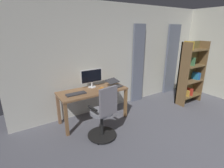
{
  "coord_description": "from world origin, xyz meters",
  "views": [
    {
      "loc": [
        2.59,
        0.49,
        2.01
      ],
      "look_at": [
        0.97,
        -2.05,
        1.02
      ],
      "focal_mm": 27.09,
      "sensor_mm": 36.0,
      "label": 1
    }
  ],
  "objects_px": {
    "desk": "(93,94)",
    "laptop": "(114,84)",
    "bookshelf": "(190,73)",
    "mug_tea": "(102,90)",
    "computer_keyboard": "(76,94)",
    "computer_monitor": "(91,77)",
    "office_chair": "(104,115)"
  },
  "relations": [
    {
      "from": "computer_monitor",
      "to": "mug_tea",
      "type": "xyz_separation_m",
      "value": [
        -0.04,
        0.4,
        -0.19
      ]
    },
    {
      "from": "office_chair",
      "to": "bookshelf",
      "type": "height_order",
      "value": "bookshelf"
    },
    {
      "from": "computer_keyboard",
      "to": "computer_monitor",
      "type": "bearing_deg",
      "value": -153.21
    },
    {
      "from": "laptop",
      "to": "bookshelf",
      "type": "xyz_separation_m",
      "value": [
        -2.19,
        0.45,
        0.06
      ]
    },
    {
      "from": "laptop",
      "to": "computer_keyboard",
      "type": "bearing_deg",
      "value": -12.4
    },
    {
      "from": "desk",
      "to": "bookshelf",
      "type": "relative_size",
      "value": 0.87
    },
    {
      "from": "computer_keyboard",
      "to": "laptop",
      "type": "relative_size",
      "value": 1.11
    },
    {
      "from": "computer_monitor",
      "to": "computer_keyboard",
      "type": "relative_size",
      "value": 1.28
    },
    {
      "from": "desk",
      "to": "laptop",
      "type": "bearing_deg",
      "value": 173.62
    },
    {
      "from": "desk",
      "to": "bookshelf",
      "type": "xyz_separation_m",
      "value": [
        -2.71,
        0.5,
        0.22
      ]
    },
    {
      "from": "computer_keyboard",
      "to": "laptop",
      "type": "bearing_deg",
      "value": 179.69
    },
    {
      "from": "office_chair",
      "to": "laptop",
      "type": "relative_size",
      "value": 2.91
    },
    {
      "from": "office_chair",
      "to": "computer_monitor",
      "type": "relative_size",
      "value": 2.06
    },
    {
      "from": "computer_keyboard",
      "to": "bookshelf",
      "type": "xyz_separation_m",
      "value": [
        -3.12,
        0.45,
        0.1
      ]
    },
    {
      "from": "desk",
      "to": "laptop",
      "type": "xyz_separation_m",
      "value": [
        -0.53,
        0.06,
        0.15
      ]
    },
    {
      "from": "computer_keyboard",
      "to": "mug_tea",
      "type": "bearing_deg",
      "value": 162.28
    },
    {
      "from": "desk",
      "to": "office_chair",
      "type": "distance_m",
      "value": 0.75
    },
    {
      "from": "computer_keyboard",
      "to": "desk",
      "type": "bearing_deg",
      "value": -172.37
    },
    {
      "from": "mug_tea",
      "to": "laptop",
      "type": "bearing_deg",
      "value": -159.41
    },
    {
      "from": "mug_tea",
      "to": "bookshelf",
      "type": "distance_m",
      "value": 2.62
    },
    {
      "from": "office_chair",
      "to": "computer_keyboard",
      "type": "relative_size",
      "value": 2.64
    },
    {
      "from": "computer_monitor",
      "to": "bookshelf",
      "type": "relative_size",
      "value": 0.3
    },
    {
      "from": "office_chair",
      "to": "computer_monitor",
      "type": "height_order",
      "value": "computer_monitor"
    },
    {
      "from": "mug_tea",
      "to": "office_chair",
      "type": "bearing_deg",
      "value": 64.15
    },
    {
      "from": "computer_monitor",
      "to": "bookshelf",
      "type": "xyz_separation_m",
      "value": [
        -2.65,
        0.69,
        -0.13
      ]
    },
    {
      "from": "computer_monitor",
      "to": "computer_keyboard",
      "type": "bearing_deg",
      "value": 26.79
    },
    {
      "from": "desk",
      "to": "mug_tea",
      "type": "xyz_separation_m",
      "value": [
        -0.11,
        0.22,
        0.15
      ]
    },
    {
      "from": "desk",
      "to": "office_chair",
      "type": "relative_size",
      "value": 1.39
    },
    {
      "from": "desk",
      "to": "computer_monitor",
      "type": "relative_size",
      "value": 2.88
    },
    {
      "from": "computer_keyboard",
      "to": "bookshelf",
      "type": "distance_m",
      "value": 3.15
    },
    {
      "from": "mug_tea",
      "to": "bookshelf",
      "type": "xyz_separation_m",
      "value": [
        -2.61,
        0.29,
        0.06
      ]
    },
    {
      "from": "office_chair",
      "to": "computer_monitor",
      "type": "bearing_deg",
      "value": 67.96
    }
  ]
}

